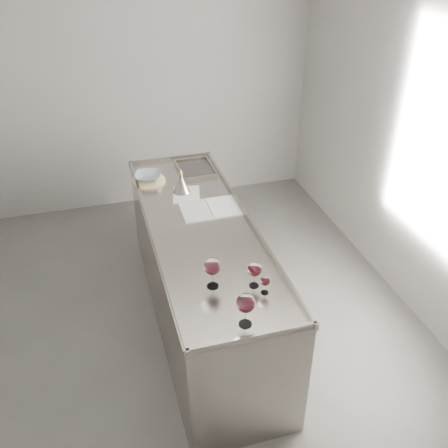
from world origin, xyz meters
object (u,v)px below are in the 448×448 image
object	(u,v)px
wine_glass_middle	(246,304)
wine_glass_left	(212,267)
wine_glass_right	(255,270)
wine_glass_small	(265,281)
counter	(202,276)
notebook	(210,209)
ceramic_bowl	(148,177)
wine_funnel	(181,185)

from	to	relation	value
wine_glass_middle	wine_glass_left	bearing A→B (deg)	103.51
wine_glass_right	wine_glass_left	bearing A→B (deg)	165.04
wine_glass_left	wine_glass_right	world-z (taller)	wine_glass_left
wine_glass_right	wine_glass_small	xyz separation A→B (m)	(0.04, -0.08, -0.04)
counter	wine_glass_small	world-z (taller)	wine_glass_small
wine_glass_left	wine_glass_small	distance (m)	0.33
wine_glass_left	wine_glass_middle	xyz separation A→B (m)	(0.09, -0.37, 0.00)
counter	wine_glass_left	world-z (taller)	wine_glass_left
notebook	counter	bearing A→B (deg)	-120.08
wine_glass_left	wine_glass_small	bearing A→B (deg)	-26.80
wine_glass_right	ceramic_bowl	xyz separation A→B (m)	(-0.41, 1.57, -0.08)
wine_glass_left	wine_glass_small	world-z (taller)	wine_glass_left
wine_glass_middle	wine_glass_right	bearing A→B (deg)	62.83
counter	wine_funnel	distance (m)	0.77
wine_glass_middle	wine_funnel	xyz separation A→B (m)	(-0.02, 1.62, -0.09)
notebook	ceramic_bowl	size ratio (longest dim) A/B	1.99
wine_glass_middle	wine_funnel	world-z (taller)	wine_funnel
wine_glass_right	wine_glass_small	size ratio (longest dim) A/B	1.40
wine_glass_middle	ceramic_bowl	xyz separation A→B (m)	(-0.26, 1.88, -0.10)
notebook	wine_funnel	xyz separation A→B (m)	(-0.15, 0.34, 0.06)
wine_glass_left	wine_glass_right	xyz separation A→B (m)	(0.25, -0.07, -0.03)
wine_glass_middle	wine_funnel	size ratio (longest dim) A/B	1.00
counter	wine_funnel	size ratio (longest dim) A/B	11.24
wine_funnel	wine_glass_left	bearing A→B (deg)	-93.13
wine_glass_middle	notebook	xyz separation A→B (m)	(0.13, 1.28, -0.15)
notebook	wine_glass_middle	bearing A→B (deg)	-95.39
wine_glass_left	wine_glass_middle	bearing A→B (deg)	-76.49
wine_glass_middle	wine_glass_right	distance (m)	0.35
wine_glass_middle	notebook	distance (m)	1.30
wine_glass_right	ceramic_bowl	distance (m)	1.62
wine_glass_right	wine_funnel	size ratio (longest dim) A/B	0.81
wine_glass_small	wine_glass_left	bearing A→B (deg)	153.20
counter	wine_glass_small	xyz separation A→B (m)	(0.19, -0.84, 0.56)
ceramic_bowl	wine_funnel	bearing A→B (deg)	-47.77
wine_funnel	ceramic_bowl	bearing A→B (deg)	132.23
wine_glass_left	ceramic_bowl	size ratio (longest dim) A/B	0.93
notebook	wine_glass_right	bearing A→B (deg)	-87.99
ceramic_bowl	counter	bearing A→B (deg)	-72.08
counter	wine_glass_middle	xyz separation A→B (m)	(-0.01, -1.07, 0.62)
ceramic_bowl	wine_glass_middle	bearing A→B (deg)	-82.23
notebook	wine_funnel	world-z (taller)	wine_funnel
wine_glass_middle	wine_glass_small	size ratio (longest dim) A/B	1.72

